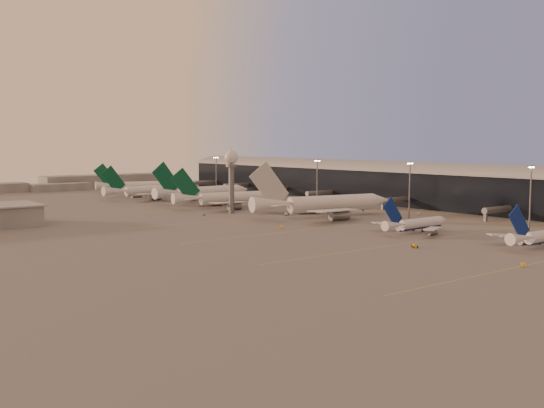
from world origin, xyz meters
TOP-DOWN VIEW (x-y plane):
  - ground at (0.00, 0.00)m, footprint 700.00×700.00m
  - taxiway_markings at (30.00, 56.00)m, footprint 180.00×185.25m
  - terminal at (107.88, 110.09)m, footprint 57.00×362.00m
  - radar_tower at (5.00, 120.00)m, footprint 6.40×6.40m
  - mast_a at (58.00, 0.00)m, footprint 3.60×0.56m
  - mast_b at (55.00, 55.00)m, footprint 3.60×0.56m
  - mast_c at (50.00, 110.00)m, footprint 3.60×0.56m
  - mast_d at (48.00, 200.00)m, footprint 3.60×0.56m
  - distant_horizon at (2.62, 325.14)m, footprint 165.00×37.50m
  - narrowbody_mid at (21.85, 23.36)m, footprint 36.10×28.85m
  - widebody_white at (29.35, 82.22)m, footprint 71.29×56.61m
  - greentail_a at (16.87, 142.72)m, footprint 57.56×46.18m
  - greentail_b at (24.00, 175.65)m, footprint 64.01×51.57m
  - greentail_c at (8.85, 215.53)m, footprint 56.06×45.17m
  - greentail_d at (23.57, 257.72)m, footprint 54.06×43.16m
  - gsv_truck_a at (-6.02, -35.61)m, footprint 5.47×5.03m
  - gsv_catering_a at (54.54, -0.97)m, footprint 5.11×2.86m
  - gsv_tug_mid at (-5.03, 2.01)m, footprint 4.26×3.67m
  - gsv_truck_b at (48.18, 42.31)m, footprint 6.56×3.76m
  - gsv_truck_c at (-10.08, 63.45)m, footprint 5.67×6.14m
  - gsv_catering_b at (71.76, 63.04)m, footprint 5.24×3.72m
  - gsv_tug_far at (19.07, 96.31)m, footprint 2.83×4.01m
  - gsv_truck_d at (-11.12, 119.41)m, footprint 3.70×5.70m
  - gsv_tug_hangar at (42.76, 164.91)m, footprint 3.95×2.80m

SIDE VIEW (x-z plane):
  - ground at x=0.00m, z-range 0.00..0.00m
  - taxiway_markings at x=30.00m, z-range 0.00..0.02m
  - gsv_tug_hangar at x=42.76m, z-range 0.02..1.05m
  - gsv_tug_mid at x=-5.03m, z-range 0.02..1.06m
  - gsv_tug_far at x=19.07m, z-range 0.02..1.07m
  - gsv_truck_d at x=-11.12m, z-range 0.02..2.19m
  - gsv_truck_a at x=-6.02m, z-range 0.02..2.24m
  - gsv_truck_c at x=-10.08m, z-range 0.03..2.52m
  - gsv_truck_b at x=48.18m, z-range 0.03..2.53m
  - gsv_catering_b at x=71.76m, z-range 0.00..3.94m
  - gsv_catering_a at x=54.54m, z-range 0.00..3.98m
  - narrowbody_mid at x=21.85m, z-range -4.20..9.91m
  - greentail_d at x=23.57m, z-range -6.45..13.51m
  - greentail_c at x=8.85m, z-range -6.58..13.77m
  - greentail_a at x=16.87m, z-range -6.79..14.20m
  - distant_horizon at x=2.62m, z-range -0.61..8.39m
  - greentail_b at x=24.00m, z-range -7.51..15.72m
  - widebody_white at x=29.35m, z-range -8.26..17.04m
  - terminal at x=107.88m, z-range -1.00..22.04m
  - mast_a at x=58.00m, z-range 1.24..26.24m
  - mast_b at x=55.00m, z-range 1.24..26.24m
  - mast_c at x=50.00m, z-range 1.24..26.24m
  - mast_d at x=48.00m, z-range 1.24..26.24m
  - radar_tower at x=5.00m, z-range 5.40..36.50m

